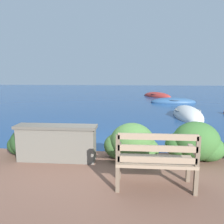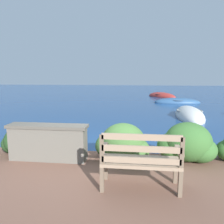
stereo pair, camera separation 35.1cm
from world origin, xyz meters
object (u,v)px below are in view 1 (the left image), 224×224
(rowboat_nearest, at_px, (187,115))
(rowboat_far, at_px, (157,96))
(rowboat_mid, at_px, (173,102))
(park_bench, at_px, (156,159))

(rowboat_nearest, bearing_deg, rowboat_far, 2.54)
(rowboat_far, bearing_deg, rowboat_mid, 150.93)
(park_bench, height_order, rowboat_far, park_bench)
(rowboat_mid, bearing_deg, park_bench, -99.51)
(rowboat_nearest, relative_size, rowboat_far, 1.02)
(park_bench, distance_m, rowboat_nearest, 7.74)
(rowboat_nearest, xyz_separation_m, rowboat_far, (-0.25, 9.86, -0.01))
(park_bench, distance_m, rowboat_far, 17.34)
(park_bench, bearing_deg, rowboat_far, 85.61)
(rowboat_nearest, bearing_deg, park_bench, 163.12)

